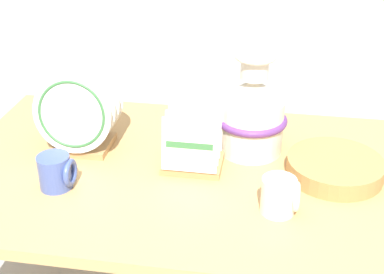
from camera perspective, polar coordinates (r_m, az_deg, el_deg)
display_table at (r=1.65m, az=0.00°, el=-5.32°), size 1.46×0.87×0.64m
ceramic_vase at (r=1.66m, az=6.42°, el=2.62°), size 0.22×0.22×0.33m
dish_rack_round_plates at (r=1.70m, az=-11.95°, el=2.25°), size 0.25×0.18×0.27m
dish_rack_square_plates at (r=1.60m, az=0.21°, el=-1.08°), size 0.18×0.16×0.19m
wicker_charger_stack at (r=1.63m, az=15.00°, el=-3.16°), size 0.28×0.28×0.05m
mug_cobalt_glaze at (r=1.55m, az=-14.26°, el=-3.63°), size 0.10×0.09×0.10m
mug_cream_glaze at (r=1.43m, az=9.41°, el=-6.20°), size 0.10×0.09×0.10m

